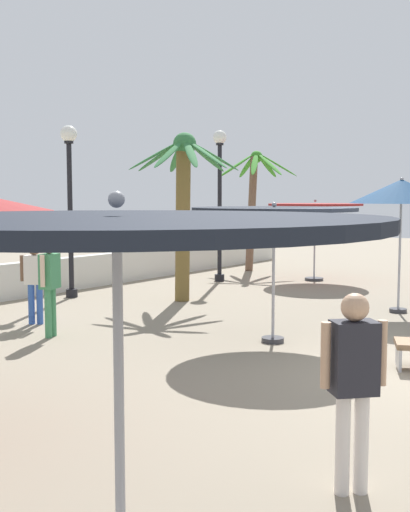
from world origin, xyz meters
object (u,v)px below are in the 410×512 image
at_px(patio_umbrella_1, 315,209).
at_px(patio_umbrella_2, 117,239).
at_px(patio_umbrella_4, 401,192).
at_px(lamp_post_1, 70,187).
at_px(lamp_post_3, 220,186).
at_px(guest_1, 354,373).
at_px(guest_0, 35,276).
at_px(patio_umbrella_3, 274,213).
at_px(palm_tree_0, 184,193).
at_px(guest_3, 50,279).
at_px(palm_tree_3, 254,191).

bearing_deg(patio_umbrella_1, patio_umbrella_2, -157.21).
height_order(patio_umbrella_4, lamp_post_1, lamp_post_1).
bearing_deg(lamp_post_3, guest_1, -140.64).
bearing_deg(guest_0, lamp_post_3, 5.37).
relative_size(lamp_post_1, guest_0, 2.68).
xyz_separation_m(patio_umbrella_3, guest_1, (-4.37, -3.25, -1.15)).
relative_size(palm_tree_0, guest_0, 2.55).
distance_m(patio_umbrella_2, lamp_post_3, 15.21).
distance_m(patio_umbrella_4, guest_3, 7.30).
xyz_separation_m(patio_umbrella_1, guest_1, (-11.92, -6.21, -1.07)).
height_order(guest_0, guest_3, guest_3).
relative_size(patio_umbrella_1, lamp_post_3, 0.63).
relative_size(patio_umbrella_4, palm_tree_0, 0.72).
bearing_deg(guest_0, guest_3, -117.52).
bearing_deg(patio_umbrella_4, lamp_post_3, 72.43).
xyz_separation_m(lamp_post_3, guest_1, (-10.18, -8.35, -1.71)).
distance_m(palm_tree_3, guest_0, 10.33).
distance_m(palm_tree_0, guest_0, 4.22).
height_order(lamp_post_1, guest_3, lamp_post_1).
bearing_deg(lamp_post_1, guest_0, -144.17).
distance_m(patio_umbrella_4, palm_tree_0, 4.82).
height_order(palm_tree_0, guest_0, palm_tree_0).
bearing_deg(patio_umbrella_4, palm_tree_0, 107.28).
height_order(patio_umbrella_1, guest_0, patio_umbrella_1).
bearing_deg(palm_tree_3, patio_umbrella_2, -150.43).
height_order(patio_umbrella_1, palm_tree_3, palm_tree_3).
relative_size(patio_umbrella_2, palm_tree_0, 0.66).
height_order(patio_umbrella_2, guest_1, patio_umbrella_2).
xyz_separation_m(patio_umbrella_1, lamp_post_3, (-1.74, 2.13, 0.64)).
bearing_deg(palm_tree_3, lamp_post_3, -166.86).
bearing_deg(palm_tree_3, guest_0, -172.32).
xyz_separation_m(palm_tree_0, palm_tree_3, (6.24, 1.94, 0.09)).
bearing_deg(guest_3, guest_0, 62.48).
bearing_deg(guest_3, palm_tree_0, 6.63).
bearing_deg(patio_umbrella_3, guest_3, 119.94).
height_order(lamp_post_3, guest_3, lamp_post_3).
distance_m(lamp_post_3, guest_0, 7.40).
relative_size(patio_umbrella_2, guest_1, 1.54).
bearing_deg(palm_tree_3, patio_umbrella_4, -126.30).
bearing_deg(lamp_post_3, guest_3, -167.08).
bearing_deg(lamp_post_3, palm_tree_0, -159.10).
height_order(palm_tree_3, guest_1, palm_tree_3).
distance_m(patio_umbrella_2, guest_3, 8.30).
xyz_separation_m(patio_umbrella_4, lamp_post_1, (-2.65, 7.09, 0.12)).
bearing_deg(lamp_post_1, patio_umbrella_3, -101.57).
distance_m(patio_umbrella_2, guest_1, 2.88).
bearing_deg(guest_0, patio_umbrella_2, -126.67).
bearing_deg(patio_umbrella_1, patio_umbrella_4, -134.03).
distance_m(patio_umbrella_1, guest_0, 9.08).
bearing_deg(palm_tree_0, patio_umbrella_1, -9.92).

